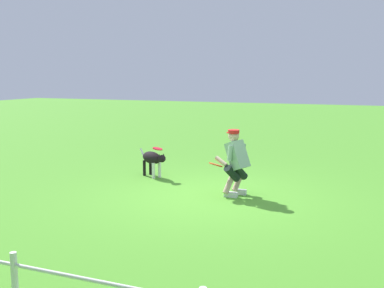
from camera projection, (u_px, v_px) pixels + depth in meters
ground_plane at (208, 196)px, 8.76m from camera, size 60.00×60.00×0.00m
person at (236, 161)px, 8.72m from camera, size 0.69×0.65×1.29m
dog at (153, 159)px, 10.41m from camera, size 0.95×0.61×0.61m
frisbee_flying at (158, 149)px, 10.23m from camera, size 0.32×0.32×0.08m
frisbee_held at (216, 165)px, 8.77m from camera, size 0.29×0.30×0.14m
fence at (15, 286)px, 4.03m from camera, size 18.02×0.06×0.78m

